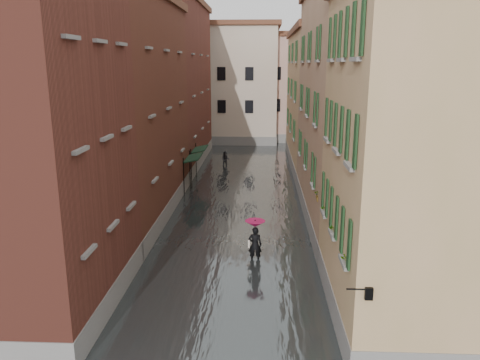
# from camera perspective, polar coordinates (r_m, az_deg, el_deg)

# --- Properties ---
(ground) EXTENTS (120.00, 120.00, 0.00)m
(ground) POSITION_cam_1_polar(r_m,az_deg,el_deg) (19.98, -1.67, -12.98)
(ground) COLOR #504F52
(ground) RESTS_ON ground
(floodwater) EXTENTS (10.00, 60.00, 0.20)m
(floodwater) POSITION_cam_1_polar(r_m,az_deg,el_deg) (32.06, 0.07, -2.22)
(floodwater) COLOR #3F4546
(floodwater) RESTS_ON ground
(building_left_near) EXTENTS (6.00, 8.00, 13.00)m
(building_left_near) POSITION_cam_1_polar(r_m,az_deg,el_deg) (18.03, -25.20, 4.51)
(building_left_near) COLOR brown
(building_left_near) RESTS_ON ground
(building_left_mid) EXTENTS (6.00, 14.00, 12.50)m
(building_left_mid) POSITION_cam_1_polar(r_m,az_deg,el_deg) (28.17, -14.82, 7.83)
(building_left_mid) COLOR #56281B
(building_left_mid) RESTS_ON ground
(building_left_far) EXTENTS (6.00, 16.00, 14.00)m
(building_left_far) POSITION_cam_1_polar(r_m,az_deg,el_deg) (42.63, -8.85, 11.08)
(building_left_far) COLOR brown
(building_left_far) RESTS_ON ground
(building_right_near) EXTENTS (6.00, 8.00, 11.50)m
(building_right_near) POSITION_cam_1_polar(r_m,az_deg,el_deg) (17.04, 21.83, 1.78)
(building_right_near) COLOR tan
(building_right_near) RESTS_ON ground
(building_right_mid) EXTENTS (6.00, 14.00, 13.00)m
(building_right_mid) POSITION_cam_1_polar(r_m,az_deg,el_deg) (27.45, 14.60, 8.21)
(building_right_mid) COLOR tan
(building_right_mid) RESTS_ON ground
(building_right_far) EXTENTS (6.00, 16.00, 11.50)m
(building_right_far) POSITION_cam_1_polar(r_m,az_deg,el_deg) (42.25, 10.43, 9.29)
(building_right_far) COLOR tan
(building_right_far) RESTS_ON ground
(building_end_cream) EXTENTS (12.00, 9.00, 13.00)m
(building_end_cream) POSITION_cam_1_polar(r_m,az_deg,el_deg) (55.98, -1.87, 11.39)
(building_end_cream) COLOR beige
(building_end_cream) RESTS_ON ground
(building_end_pink) EXTENTS (10.00, 9.00, 12.00)m
(building_end_pink) POSITION_cam_1_polar(r_m,az_deg,el_deg) (58.01, 7.36, 10.88)
(building_end_pink) COLOR tan
(building_end_pink) RESTS_ON ground
(awning_near) EXTENTS (1.09, 2.87, 2.80)m
(awning_near) POSITION_cam_1_polar(r_m,az_deg,el_deg) (33.55, -5.75, 2.60)
(awning_near) COLOR black
(awning_near) RESTS_ON ground
(awning_far) EXTENTS (1.09, 2.76, 2.80)m
(awning_far) POSITION_cam_1_polar(r_m,az_deg,el_deg) (36.87, -4.99, 3.65)
(awning_far) COLOR black
(awning_far) RESTS_ON ground
(wall_lantern) EXTENTS (0.71, 0.22, 0.35)m
(wall_lantern) POSITION_cam_1_polar(r_m,az_deg,el_deg) (13.54, 15.30, -13.11)
(wall_lantern) COLOR black
(wall_lantern) RESTS_ON ground
(window_planters) EXTENTS (0.59, 8.21, 0.84)m
(window_planters) POSITION_cam_1_polar(r_m,az_deg,el_deg) (18.18, 11.19, -4.05)
(window_planters) COLOR brown
(window_planters) RESTS_ON ground
(pedestrian_main) EXTENTS (0.95, 0.95, 2.06)m
(pedestrian_main) POSITION_cam_1_polar(r_m,az_deg,el_deg) (21.79, 1.84, -7.04)
(pedestrian_main) COLOR black
(pedestrian_main) RESTS_ON ground
(pedestrian_far) EXTENTS (0.72, 0.56, 1.48)m
(pedestrian_far) POSITION_cam_1_polar(r_m,az_deg,el_deg) (41.73, -1.79, 2.50)
(pedestrian_far) COLOR black
(pedestrian_far) RESTS_ON ground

